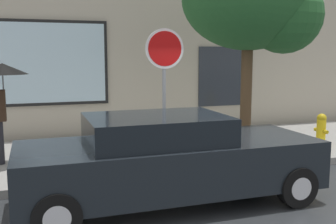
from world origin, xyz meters
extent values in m
plane|color=#282B2D|center=(0.00, 0.00, 0.00)|extent=(60.00, 60.00, 0.00)
cube|color=gray|center=(0.00, 3.00, 0.07)|extent=(20.00, 4.00, 0.15)
cube|color=#B2A893|center=(0.00, 5.50, 3.50)|extent=(20.00, 0.40, 7.00)
cube|color=black|center=(-2.87, 5.27, 2.14)|extent=(3.06, 0.06, 2.25)
cube|color=silver|center=(-2.87, 5.24, 2.14)|extent=(2.90, 0.03, 2.09)
cube|color=#262B33|center=(2.31, 5.28, 1.70)|extent=(1.80, 0.04, 1.80)
cone|color=#99999E|center=(3.71, 5.15, 3.10)|extent=(0.22, 0.24, 0.24)
cube|color=black|center=(-1.31, -0.01, 0.63)|extent=(4.71, 1.72, 0.74)
cube|color=black|center=(-1.54, -0.01, 1.21)|extent=(2.12, 1.51, 0.42)
cylinder|color=black|center=(0.50, 0.78, 0.32)|extent=(0.64, 0.22, 0.64)
cylinder|color=silver|center=(0.50, 0.78, 0.32)|extent=(0.35, 0.24, 0.35)
cylinder|color=black|center=(0.50, -0.80, 0.32)|extent=(0.64, 0.22, 0.64)
cylinder|color=silver|center=(0.50, -0.80, 0.32)|extent=(0.35, 0.24, 0.35)
cylinder|color=black|center=(-3.11, 0.78, 0.32)|extent=(0.64, 0.22, 0.64)
cylinder|color=silver|center=(-3.11, 0.78, 0.32)|extent=(0.35, 0.24, 0.35)
cylinder|color=black|center=(-3.11, -0.80, 0.32)|extent=(0.64, 0.22, 0.64)
cylinder|color=silver|center=(-3.11, -0.80, 0.32)|extent=(0.35, 0.24, 0.35)
cylinder|color=yellow|center=(3.28, 2.05, 0.49)|extent=(0.22, 0.22, 0.68)
sphere|color=gold|center=(3.28, 2.05, 0.83)|extent=(0.23, 0.23, 0.23)
cylinder|color=gold|center=(3.28, 1.89, 0.52)|extent=(0.09, 0.12, 0.09)
cylinder|color=gold|center=(3.28, 2.21, 0.52)|extent=(0.09, 0.12, 0.09)
cylinder|color=yellow|center=(3.28, 2.05, 0.18)|extent=(0.30, 0.30, 0.06)
cylinder|color=black|center=(-4.00, 2.75, 0.59)|extent=(0.14, 0.14, 0.88)
cylinder|color=#4C4C51|center=(-3.88, 2.75, 1.60)|extent=(0.02, 0.02, 0.90)
cone|color=black|center=(-3.88, 2.75, 2.08)|extent=(1.00, 1.00, 0.22)
cylinder|color=#4C3823|center=(1.24, 2.14, 1.45)|extent=(0.25, 0.25, 2.60)
sphere|color=#235628|center=(1.91, 1.77, 3.20)|extent=(1.65, 1.65, 1.65)
cylinder|color=gray|center=(-0.92, 1.50, 1.48)|extent=(0.07, 0.07, 2.67)
cylinder|color=white|center=(-0.92, 1.46, 2.47)|extent=(0.76, 0.02, 0.76)
cylinder|color=red|center=(-0.92, 1.44, 2.47)|extent=(0.66, 0.02, 0.66)
camera|label=1|loc=(-3.33, -5.85, 2.34)|focal=42.96mm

